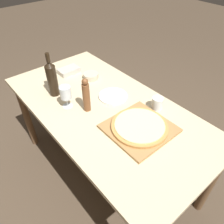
# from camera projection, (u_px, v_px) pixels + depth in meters

# --- Properties ---
(ground_plane) EXTENTS (12.00, 12.00, 0.00)m
(ground_plane) POSITION_uv_depth(u_px,v_px,m) (106.00, 170.00, 2.04)
(ground_plane) COLOR #4C3D2D
(dining_table) EXTENTS (0.83, 1.62, 0.77)m
(dining_table) POSITION_uv_depth(u_px,v_px,m) (105.00, 117.00, 1.60)
(dining_table) COLOR #CCB78E
(dining_table) RESTS_ON ground_plane
(cutting_board) EXTENTS (0.38, 0.37, 0.02)m
(cutting_board) POSITION_uv_depth(u_px,v_px,m) (139.00, 128.00, 1.36)
(cutting_board) COLOR #A87A47
(cutting_board) RESTS_ON dining_table
(pizza) EXTENTS (0.35, 0.35, 0.02)m
(pizza) POSITION_uv_depth(u_px,v_px,m) (139.00, 126.00, 1.34)
(pizza) COLOR #C68947
(pizza) RESTS_ON cutting_board
(wine_bottle) EXTENTS (0.07, 0.07, 0.33)m
(wine_bottle) POSITION_uv_depth(u_px,v_px,m) (52.00, 78.00, 1.56)
(wine_bottle) COLOR black
(wine_bottle) RESTS_ON dining_table
(pepper_mill) EXTENTS (0.05, 0.05, 0.25)m
(pepper_mill) POSITION_uv_depth(u_px,v_px,m) (86.00, 96.00, 1.43)
(pepper_mill) COLOR brown
(pepper_mill) RESTS_ON dining_table
(wine_glass) EXTENTS (0.08, 0.08, 0.16)m
(wine_glass) POSITION_uv_depth(u_px,v_px,m) (66.00, 93.00, 1.47)
(wine_glass) COLOR silver
(wine_glass) RESTS_ON dining_table
(small_bowl) EXTENTS (0.13, 0.13, 0.04)m
(small_bowl) POSITION_uv_depth(u_px,v_px,m) (91.00, 76.00, 1.81)
(small_bowl) COLOR beige
(small_bowl) RESTS_ON dining_table
(drinking_tumbler) EXTENTS (0.08, 0.08, 0.09)m
(drinking_tumbler) POSITION_uv_depth(u_px,v_px,m) (157.00, 103.00, 1.49)
(drinking_tumbler) COLOR silver
(drinking_tumbler) RESTS_ON dining_table
(dinner_plate) EXTENTS (0.21, 0.21, 0.01)m
(dinner_plate) POSITION_uv_depth(u_px,v_px,m) (113.00, 96.00, 1.62)
(dinner_plate) COLOR white
(dinner_plate) RESTS_ON dining_table
(food_container) EXTENTS (0.17, 0.11, 0.04)m
(food_container) POSITION_uv_depth(u_px,v_px,m) (69.00, 71.00, 1.88)
(food_container) COLOR #BCB7AD
(food_container) RESTS_ON dining_table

